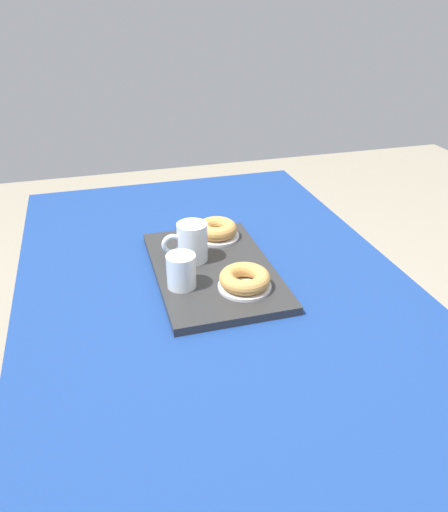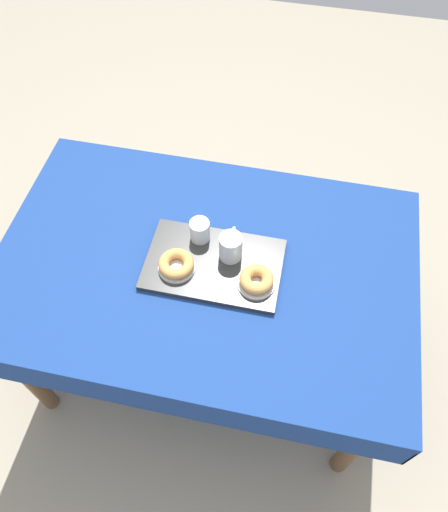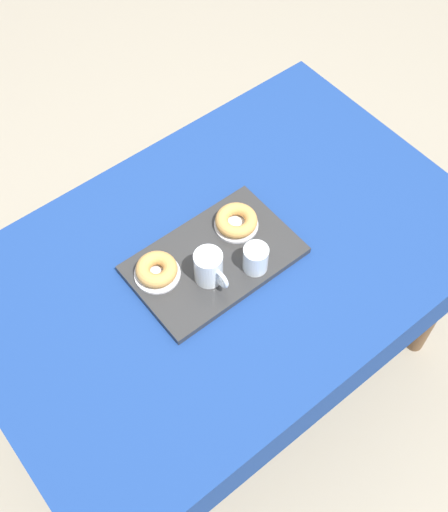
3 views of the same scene
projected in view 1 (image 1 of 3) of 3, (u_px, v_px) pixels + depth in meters
ground_plane at (217, 480)px, 1.56m from camera, size 6.00×6.00×0.00m
dining_table at (215, 311)px, 1.25m from camera, size 1.42×0.93×0.74m
serving_tray at (213, 270)px, 1.23m from camera, size 0.45×0.28×0.02m
tea_mug_left at (192, 243)px, 1.23m from camera, size 0.08×0.12×0.10m
water_glass_near at (181, 273)px, 1.13m from camera, size 0.07×0.07×0.08m
donut_plate_left at (245, 286)px, 1.14m from camera, size 0.12×0.12×0.01m
sugar_donut_left at (245, 278)px, 1.12m from camera, size 0.12×0.12×0.04m
donut_plate_right at (217, 236)px, 1.36m from camera, size 0.12×0.12×0.01m
sugar_donut_right at (217, 229)px, 1.35m from camera, size 0.11×0.11×0.04m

